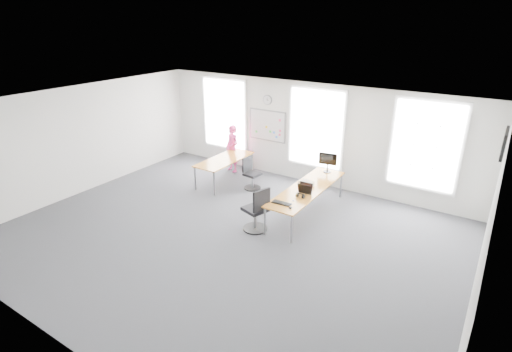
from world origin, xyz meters
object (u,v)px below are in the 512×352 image
Objects in this scene: desk_right at (307,190)px; chair_right at (257,212)px; person at (232,149)px; headphones at (300,196)px; desk_left at (225,161)px; keyboard at (282,203)px; monitor at (328,161)px; chair_left at (251,175)px.

chair_right reaches higher than desk_right.
person reaches higher than desk_right.
chair_right is 1.09m from headphones.
chair_right is (-0.61, -1.37, -0.21)m from desk_right.
desk_left is 3.40m from keyboard.
monitor is (-0.02, 1.26, 0.38)m from desk_right.
keyboard is (0.51, 0.24, 0.26)m from chair_right.
desk_left is 0.96m from chair_left.
headphones is (0.21, 0.52, 0.04)m from keyboard.
headphones is (3.50, -2.08, 0.03)m from person.
desk_right is 15.05× the size of headphones.
chair_left reaches higher than keyboard.
monitor is at bearing -175.47° from chair_right.
chair_left is 1.68× the size of monitor.
keyboard is (3.29, -2.59, -0.02)m from person.
desk_left is 3.11m from monitor.
monitor is at bearing 84.32° from keyboard.
keyboard is 2.41m from monitor.
chair_right is at bearing -112.60° from monitor.
headphones is at bearing -20.94° from desk_left.
monitor reaches higher than chair_left.
headphones is at bearing 153.80° from chair_right.
chair_right reaches higher than keyboard.
keyboard is 2.27× the size of headphones.
chair_right is (2.42, -1.96, -0.20)m from desk_left.
person reaches higher than headphones.
desk_left is at bearing -48.23° from person.
monitor is (0.08, 2.38, 0.32)m from keyboard.
chair_left is at bearing -173.17° from monitor.
monitor reaches higher than keyboard.
keyboard is (2.93, -1.72, 0.07)m from desk_left.
chair_left is 0.61× the size of person.
desk_right is 1.31m from monitor.
chair_right is 1.98× the size of monitor.
monitor reaches higher than desk_left.
headphones reaches higher than keyboard.
headphones is 0.36× the size of monitor.
monitor is at bearing -66.80° from chair_left.
chair_left is (-1.50, 2.00, -0.07)m from chair_right.
keyboard is at bearing -124.68° from chair_left.
person is at bearing 137.96° from keyboard.
desk_left is 3.36m from headphones.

